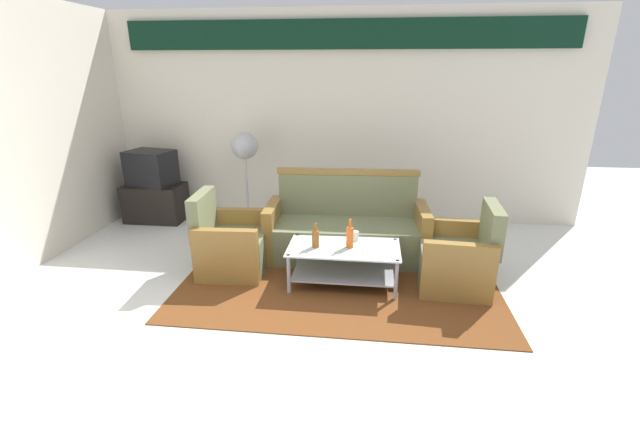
# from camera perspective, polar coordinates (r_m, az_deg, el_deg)

# --- Properties ---
(ground_plane) EXTENTS (14.00, 14.00, 0.00)m
(ground_plane) POSITION_cam_1_polar(r_m,az_deg,el_deg) (3.67, -0.87, -14.41)
(ground_plane) COLOR white
(wall_back) EXTENTS (6.52, 0.19, 2.80)m
(wall_back) POSITION_cam_1_polar(r_m,az_deg,el_deg) (6.10, 3.03, 14.36)
(wall_back) COLOR silver
(wall_back) RESTS_ON ground
(rug) EXTENTS (3.18, 2.04, 0.01)m
(rug) POSITION_cam_1_polar(r_m,az_deg,el_deg) (4.50, 2.52, -7.39)
(rug) COLOR brown
(rug) RESTS_ON ground
(couch) EXTENTS (1.83, 0.81, 0.96)m
(couch) POSITION_cam_1_polar(r_m,az_deg,el_deg) (4.94, 3.50, -0.89)
(couch) COLOR #6B704C
(couch) RESTS_ON rug
(armchair_left) EXTENTS (0.74, 0.80, 0.85)m
(armchair_left) POSITION_cam_1_polar(r_m,az_deg,el_deg) (4.71, -11.73, -2.75)
(armchair_left) COLOR #6B704C
(armchair_left) RESTS_ON rug
(armchair_right) EXTENTS (0.74, 0.80, 0.85)m
(armchair_right) POSITION_cam_1_polar(r_m,az_deg,el_deg) (4.49, 17.79, -4.49)
(armchair_right) COLOR #6B704C
(armchair_right) RESTS_ON rug
(coffee_table) EXTENTS (1.10, 0.60, 0.40)m
(coffee_table) POSITION_cam_1_polar(r_m,az_deg,el_deg) (4.32, 3.15, -4.71)
(coffee_table) COLOR silver
(coffee_table) RESTS_ON rug
(bottle_orange) EXTENTS (0.07, 0.07, 0.29)m
(bottle_orange) POSITION_cam_1_polar(r_m,az_deg,el_deg) (4.21, 3.97, -1.69)
(bottle_orange) COLOR #D85919
(bottle_orange) RESTS_ON coffee_table
(bottle_brown) EXTENTS (0.07, 0.07, 0.25)m
(bottle_brown) POSITION_cam_1_polar(r_m,az_deg,el_deg) (4.21, -0.60, -1.88)
(bottle_brown) COLOR brown
(bottle_brown) RESTS_ON coffee_table
(cup) EXTENTS (0.08, 0.08, 0.10)m
(cup) POSITION_cam_1_polar(r_m,az_deg,el_deg) (4.40, 4.61, -1.58)
(cup) COLOR silver
(cup) RESTS_ON coffee_table
(tv_stand) EXTENTS (0.80, 0.50, 0.52)m
(tv_stand) POSITION_cam_1_polar(r_m,az_deg,el_deg) (6.58, -20.87, 2.68)
(tv_stand) COLOR black
(tv_stand) RESTS_ON ground
(television) EXTENTS (0.68, 0.55, 0.48)m
(television) POSITION_cam_1_polar(r_m,az_deg,el_deg) (6.46, -21.41, 6.91)
(television) COLOR black
(television) RESTS_ON tv_stand
(pedestal_fan) EXTENTS (0.36, 0.36, 1.27)m
(pedestal_fan) POSITION_cam_1_polar(r_m,az_deg,el_deg) (5.95, -9.91, 9.45)
(pedestal_fan) COLOR #2D2D33
(pedestal_fan) RESTS_ON ground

